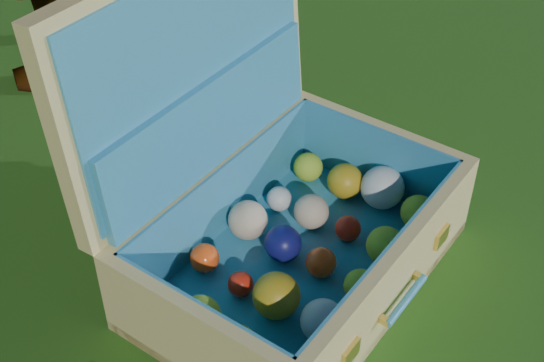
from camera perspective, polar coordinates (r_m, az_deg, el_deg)
The scene contains 2 objects.
ground at distance 1.60m, azimuth -4.62°, elevation -6.13°, with size 60.00×60.00×0.00m, color #215114.
suitcase at distance 1.48m, azimuth -0.39°, elevation -1.04°, with size 0.77×0.67×0.63m.
Camera 1 is at (-0.59, -0.94, 1.15)m, focal length 50.00 mm.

